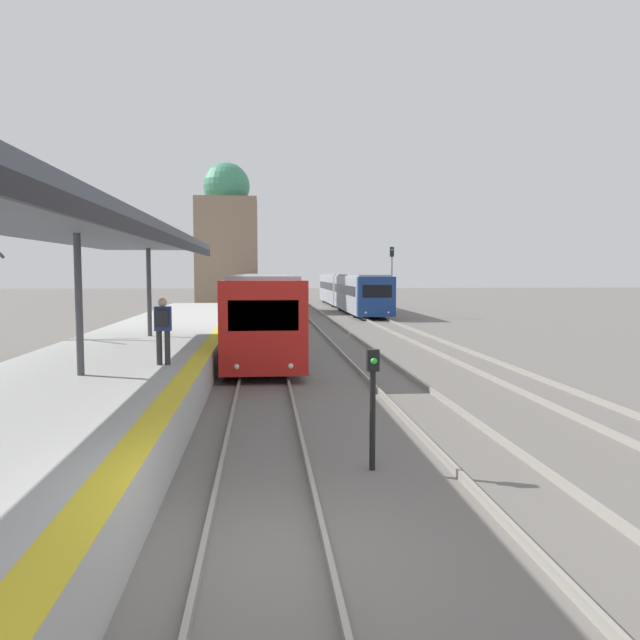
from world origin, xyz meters
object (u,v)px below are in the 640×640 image
signal_post_near (373,396)px  signal_mast_far (392,273)px  train_near (263,292)px  train_far (348,290)px  person_on_platform (163,325)px

signal_post_near → signal_mast_far: bearing=77.8°
train_near → signal_post_near: 38.72m
train_far → signal_post_near: (-5.85, -45.74, -0.48)m
person_on_platform → signal_post_near: (4.27, -5.54, -0.74)m
train_near → train_far: size_ratio=2.14×
person_on_platform → train_near: size_ratio=0.03×
train_near → train_far: train_near is taller
train_near → signal_mast_far: (9.36, -3.76, 1.46)m
signal_mast_far → signal_post_near: bearing=-102.2°
train_far → signal_mast_far: signal_mast_far is taller
signal_mast_far → person_on_platform: bearing=-112.0°
train_far → person_on_platform: bearing=-104.1°
train_far → signal_mast_far: size_ratio=5.60×
train_far → signal_mast_far: 11.07m
train_near → signal_mast_far: size_ratio=11.99×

